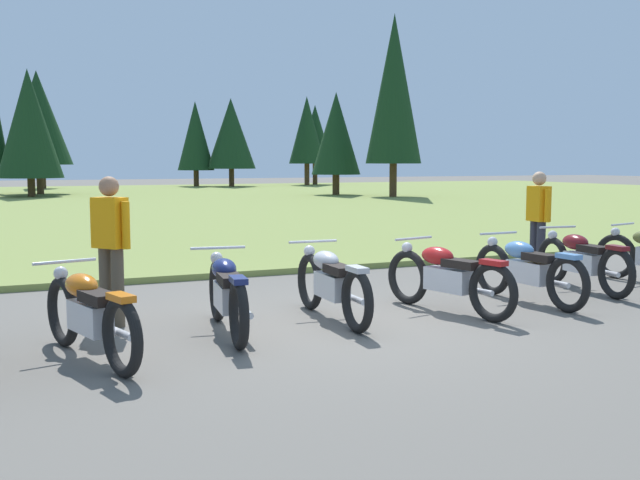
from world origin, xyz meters
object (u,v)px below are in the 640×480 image
Objects in this scene: motorcycle_red at (447,277)px; motorcycle_silver at (332,283)px; motorcycle_orange at (90,314)px; rider_checking_bike at (538,217)px; motorcycle_sky_blue at (528,269)px; rider_with_back_turned at (110,242)px; motorcycle_maroon at (582,260)px; motorcycle_navy at (227,293)px.

motorcycle_silver is at bearing 173.56° from motorcycle_red.
motorcycle_orange is 7.67m from rider_checking_bike.
rider_checking_bike is at bearing 47.16° from motorcycle_sky_blue.
motorcycle_silver is 1.26× the size of rider_with_back_turned.
motorcycle_maroon is at bearing 17.73° from motorcycle_sky_blue.
motorcycle_red is at bearing -6.44° from motorcycle_silver.
motorcycle_maroon is at bearing 5.10° from motorcycle_silver.
motorcycle_navy is at bearing -172.18° from motorcycle_silver.
motorcycle_silver is at bearing -158.47° from rider_checking_bike.
motorcycle_red is (4.26, 0.53, 0.00)m from motorcycle_orange.
motorcycle_sky_blue is at bearing -8.49° from rider_with_back_turned.
motorcycle_sky_blue is (1.31, 0.11, 0.00)m from motorcycle_red.
motorcycle_sky_blue is (4.09, 0.13, 0.00)m from motorcycle_navy.
motorcycle_red is 3.97m from rider_with_back_turned.
rider_with_back_turned is (-3.84, 0.88, 0.51)m from motorcycle_red.
motorcycle_maroon is at bearing 5.76° from motorcycle_navy.
motorcycle_orange is at bearing -165.95° from motorcycle_silver.
motorcycle_red is at bearing -168.54° from motorcycle_maroon.
motorcycle_sky_blue and motorcycle_maroon have the same top height.
motorcycle_navy is 5.43m from motorcycle_maroon.
motorcycle_silver is 1.26× the size of rider_checking_bike.
motorcycle_silver is 2.78m from motorcycle_sky_blue.
motorcycle_sky_blue is at bearing 1.75° from motorcycle_navy.
motorcycle_orange is at bearing -171.22° from motorcycle_maroon.
motorcycle_orange is at bearing -106.47° from rider_with_back_turned.
motorcycle_navy is 2.78m from motorcycle_red.
motorcycle_silver and motorcycle_red have the same top height.
motorcycle_silver is at bearing -16.77° from rider_with_back_turned.
rider_with_back_turned is (-2.37, 0.71, 0.51)m from motorcycle_silver.
motorcycle_red is at bearing -12.90° from rider_with_back_turned.
motorcycle_navy is 1.25× the size of rider_checking_bike.
motorcycle_maroon is at bearing -3.08° from rider_with_back_turned.
rider_checking_bike is (7.25, 2.46, 0.51)m from motorcycle_orange.
motorcycle_navy is 1.48m from rider_with_back_turned.
rider_checking_bike reaches higher than motorcycle_silver.
motorcycle_orange is at bearing -161.27° from rider_checking_bike.
motorcycle_maroon is 1.53m from rider_checking_bike.
rider_with_back_turned is (-6.46, 0.35, 0.51)m from motorcycle_maroon.
rider_with_back_turned is at bearing 163.23° from motorcycle_silver.
motorcycle_orange is 6.96m from motorcycle_maroon.
rider_checking_bike is at bearing 75.15° from motorcycle_maroon.
rider_with_back_turned is (-6.83, -1.05, 0.00)m from rider_checking_bike.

